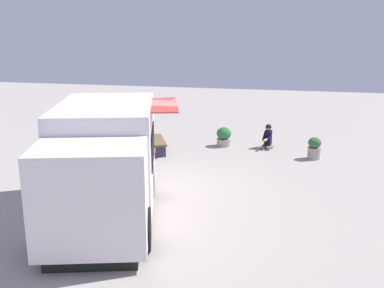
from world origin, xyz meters
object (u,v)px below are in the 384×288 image
(planter_flowering_far, at_px, (224,137))
(plaza_bench, at_px, (158,142))
(food_truck, at_px, (104,167))
(planter_flowering_near, at_px, (314,148))
(person_customer, at_px, (268,139))

(planter_flowering_far, relative_size, plaza_bench, 0.42)
(food_truck, xyz_separation_m, plaza_bench, (-5.55, -0.42, -0.88))
(planter_flowering_near, xyz_separation_m, planter_flowering_far, (-0.99, -3.12, -0.02))
(food_truck, height_order, planter_flowering_far, food_truck)
(planter_flowering_far, xyz_separation_m, plaza_bench, (1.29, -2.09, -0.00))
(planter_flowering_near, bearing_deg, planter_flowering_far, -107.52)
(planter_flowering_near, relative_size, plaza_bench, 0.44)
(planter_flowering_far, bearing_deg, person_customer, 92.26)
(planter_flowering_near, xyz_separation_m, plaza_bench, (0.31, -5.21, -0.02))
(person_customer, xyz_separation_m, planter_flowering_near, (1.05, 1.56, 0.03))
(food_truck, relative_size, planter_flowering_far, 7.51)
(planter_flowering_far, distance_m, plaza_bench, 2.46)
(food_truck, distance_m, planter_flowering_far, 7.10)
(person_customer, relative_size, plaza_bench, 0.52)
(food_truck, distance_m, person_customer, 7.68)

